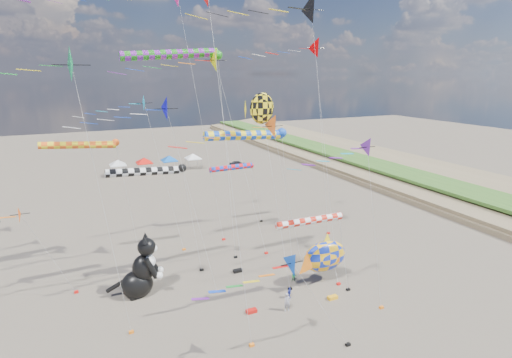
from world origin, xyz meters
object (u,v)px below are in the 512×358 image
object	(u,v)px
child_green	(294,276)
cat_inflatable	(139,265)
fish_inflatable	(324,256)
person_adult	(287,302)
child_blue	(289,293)
parked_car	(238,164)

from	to	relation	value
child_green	cat_inflatable	bearing A→B (deg)	-166.00
fish_inflatable	person_adult	distance (m)	6.39
person_adult	child_blue	world-z (taller)	person_adult
cat_inflatable	parked_car	distance (m)	51.87
person_adult	parked_car	distance (m)	54.41
parked_car	fish_inflatable	bearing A→B (deg)	-172.44
child_blue	parked_car	size ratio (longest dim) A/B	0.28
cat_inflatable	parked_car	size ratio (longest dim) A/B	1.54
fish_inflatable	cat_inflatable	bearing A→B (deg)	162.46
child_green	parked_car	bearing A→B (deg)	103.34
parked_car	cat_inflatable	bearing A→B (deg)	168.50
child_blue	person_adult	bearing A→B (deg)	-152.94
fish_inflatable	child_green	world-z (taller)	fish_inflatable
cat_inflatable	fish_inflatable	world-z (taller)	cat_inflatable
person_adult	cat_inflatable	bearing A→B (deg)	148.56
fish_inflatable	person_adult	world-z (taller)	fish_inflatable
cat_inflatable	person_adult	distance (m)	13.43
child_green	parked_car	distance (m)	49.67
child_green	fish_inflatable	bearing A→B (deg)	0.59
fish_inflatable	parked_car	size ratio (longest dim) A/B	1.62
cat_inflatable	person_adult	xyz separation A→B (m)	(10.72, -7.81, -2.10)
fish_inflatable	child_green	xyz separation A→B (m)	(-2.45, 1.35, -2.21)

